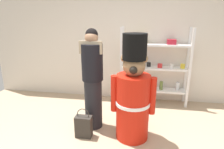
{
  "coord_description": "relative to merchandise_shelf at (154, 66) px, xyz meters",
  "views": [
    {
      "loc": [
        0.4,
        -2.16,
        1.87
      ],
      "look_at": [
        -0.06,
        0.69,
        1.0
      ],
      "focal_mm": 31.09,
      "sensor_mm": 36.0,
      "label": 1
    }
  ],
  "objects": [
    {
      "name": "teddy_bear_guard",
      "position": [
        -0.37,
        -1.4,
        -0.12
      ],
      "size": [
        0.68,
        0.53,
        1.64
      ],
      "color": "red",
      "rests_on": "ground_plane"
    },
    {
      "name": "merchandise_shelf",
      "position": [
        0.0,
        0.0,
        0.0
      ],
      "size": [
        1.45,
        0.35,
        1.66
      ],
      "color": "white",
      "rests_on": "ground_plane"
    },
    {
      "name": "back_wall",
      "position": [
        -0.65,
        0.22,
        0.47
      ],
      "size": [
        6.4,
        0.12,
        2.6
      ],
      "primitive_type": "cube",
      "color": "silver",
      "rests_on": "ground_plane"
    },
    {
      "name": "person_shopper",
      "position": [
        -1.05,
        -1.19,
        0.04
      ],
      "size": [
        0.36,
        0.35,
        1.69
      ],
      "color": "black",
      "rests_on": "ground_plane"
    },
    {
      "name": "shopping_bag",
      "position": [
        -1.13,
        -1.52,
        -0.65
      ],
      "size": [
        0.26,
        0.15,
        0.49
      ],
      "color": "#332D28",
      "rests_on": "ground_plane"
    }
  ]
}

